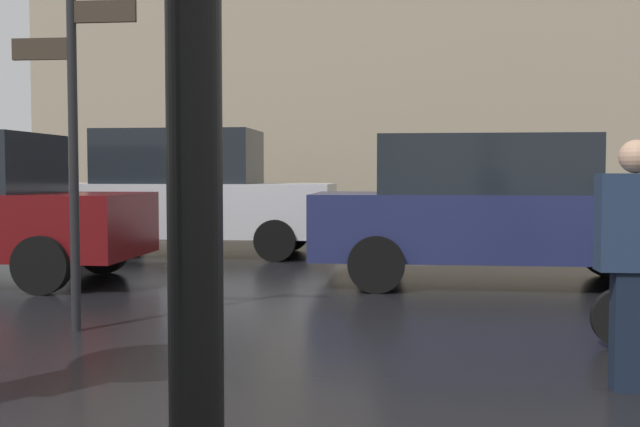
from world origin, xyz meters
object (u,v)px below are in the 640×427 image
at_px(parked_car_left, 495,208).
at_px(street_signpost, 74,121).
at_px(pedestrian_with_bag, 637,249).
at_px(parked_car_right, 189,193).

height_order(parked_car_left, street_signpost, street_signpost).
relative_size(pedestrian_with_bag, parked_car_right, 0.34).
bearing_deg(parked_car_right, pedestrian_with_bag, -39.75).
bearing_deg(parked_car_left, street_signpost, -138.04).
xyz_separation_m(pedestrian_with_bag, parked_car_right, (-4.94, 7.46, 0.14)).
height_order(pedestrian_with_bag, parked_car_left, parked_car_left).
bearing_deg(street_signpost, pedestrian_with_bag, -17.86).
bearing_deg(pedestrian_with_bag, parked_car_right, 149.24).
bearing_deg(parked_car_left, pedestrian_with_bag, -83.71).
relative_size(pedestrian_with_bag, parked_car_left, 0.34).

